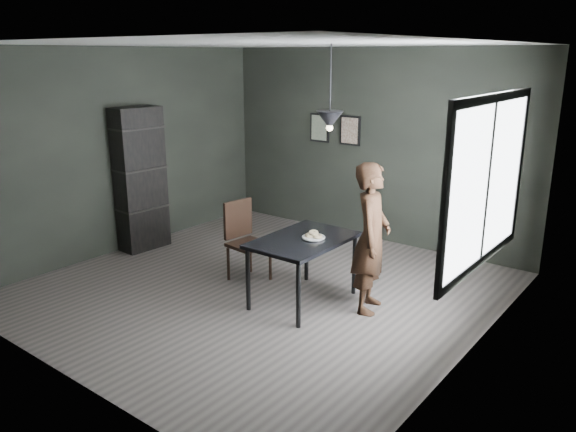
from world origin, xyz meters
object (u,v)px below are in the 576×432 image
Objects in this scene: cafe_table at (303,245)px; wood_chair at (244,235)px; shelf_unit at (140,179)px; pendant_lamp at (330,120)px; white_plate at (313,238)px; woman at (371,238)px.

cafe_table is 1.00m from wood_chair.
wood_chair is 1.99m from shelf_unit.
wood_chair is 0.49× the size of shelf_unit.
shelf_unit is at bearing -179.85° from pendant_lamp.
pendant_lamp reaches higher than shelf_unit.
cafe_table is 0.14m from white_plate.
woman is (0.68, 0.29, 0.14)m from cafe_table.
cafe_table is at bearing 1.90° from shelf_unit.
shelf_unit is (-1.93, -0.02, 0.44)m from wood_chair.
cafe_table is at bearing -0.29° from wood_chair.
woman is 1.32m from pendant_lamp.
shelf_unit reaches higher than white_plate.
wood_chair is at bearing 4.42° from shelf_unit.
wood_chair is at bearing 173.28° from cafe_table.
woman reaches higher than wood_chair.
white_plate is (0.09, 0.07, 0.08)m from cafe_table.
wood_chair is 1.14× the size of pendant_lamp.
white_plate is 0.27× the size of pendant_lamp.
shelf_unit is 2.32× the size of pendant_lamp.
white_plate is at bearing 35.82° from cafe_table.
pendant_lamp is at bearing 21.80° from cafe_table.
shelf_unit is (-3.60, -0.20, 0.19)m from woman.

